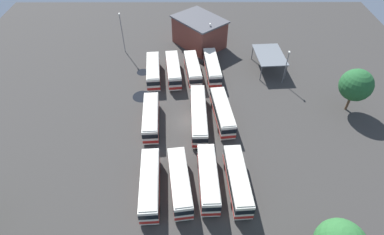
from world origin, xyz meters
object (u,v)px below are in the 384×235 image
at_px(maintenance_shelter, 270,55).
at_px(lamp_post_by_building, 210,37).
at_px(bus_row0_slot1, 208,178).
at_px(bus_row2_slot0, 212,67).
at_px(bus_row1_slot3, 151,117).
at_px(lamp_post_far_corner, 122,32).
at_px(bus_row0_slot2, 180,182).
at_px(bus_row1_slot1, 199,115).
at_px(bus_row0_slot0, 237,180).
at_px(bus_row2_slot2, 173,70).
at_px(bus_row0_slot3, 150,184).
at_px(depot_building, 199,32).
at_px(bus_row2_slot3, 153,71).
at_px(bus_row1_slot0, 222,112).
at_px(bus_row2_slot1, 193,69).
at_px(lamp_post_mid_lot, 286,66).
at_px(tree_south_edge, 356,85).

relative_size(maintenance_shelter, lamp_post_by_building, 1.26).
bearing_deg(bus_row0_slot1, bus_row2_slot0, -3.97).
relative_size(bus_row0_slot1, bus_row1_slot3, 1.03).
relative_size(bus_row0_slot1, lamp_post_far_corner, 1.14).
relative_size(bus_row0_slot2, bus_row1_slot1, 0.81).
xyz_separation_m(lamp_post_by_building, lamp_post_far_corner, (0.50, 20.00, 1.11)).
bearing_deg(bus_row0_slot0, bus_row2_slot2, 20.44).
xyz_separation_m(bus_row0_slot3, depot_building, (42.36, -7.89, 1.64)).
xyz_separation_m(bus_row0_slot2, lamp_post_far_corner, (38.70, 14.10, 3.43)).
relative_size(bus_row2_slot2, bus_row2_slot3, 1.03).
height_order(bus_row2_slot3, lamp_post_far_corner, lamp_post_far_corner).
distance_m(bus_row1_slot1, bus_row2_slot0, 15.38).
bearing_deg(bus_row0_slot2, depot_building, -4.93).
height_order(bus_row1_slot0, bus_row2_slot1, same).
xyz_separation_m(bus_row1_slot0, bus_row1_slot3, (-1.34, 12.72, -0.00)).
bearing_deg(lamp_post_by_building, bus_row1_slot1, 173.08).
distance_m(bus_row0_slot0, bus_row0_slot3, 12.67).
xyz_separation_m(bus_row0_slot2, bus_row1_slot3, (13.74, 5.45, -0.00)).
bearing_deg(bus_row2_slot2, depot_building, -22.92).
bearing_deg(depot_building, bus_row2_slot1, 172.91).
xyz_separation_m(bus_row0_slot0, bus_row2_slot1, (28.45, 6.40, -0.00)).
height_order(depot_building, maintenance_shelter, depot_building).
height_order(lamp_post_by_building, lamp_post_mid_lot, lamp_post_mid_lot).
bearing_deg(bus_row0_slot0, tree_south_edge, -52.32).
distance_m(bus_row2_slot0, bus_row2_slot2, 8.29).
relative_size(lamp_post_mid_lot, tree_south_edge, 0.88).
xyz_separation_m(depot_building, lamp_post_far_corner, (-3.26, 17.72, 1.78)).
distance_m(bus_row1_slot1, bus_row1_slot3, 8.46).
distance_m(bus_row0_slot0, tree_south_edge, 28.96).
bearing_deg(tree_south_edge, bus_row1_slot0, 96.60).
height_order(bus_row1_slot0, bus_row1_slot1, same).
xyz_separation_m(bus_row0_slot0, bus_row1_slot0, (14.78, 1.10, -0.00)).
distance_m(bus_row0_slot2, bus_row1_slot3, 14.78).
relative_size(bus_row0_slot2, bus_row2_slot2, 1.01).
height_order(bus_row0_slot3, maintenance_shelter, maintenance_shelter).
bearing_deg(bus_row2_slot3, bus_row0_slot0, -152.14).
bearing_deg(lamp_post_by_building, bus_row2_slot3, 129.62).
bearing_deg(bus_row2_slot1, bus_row2_slot0, -81.53).
bearing_deg(bus_row0_slot2, bus_row0_slot1, -81.27).
bearing_deg(bus_row2_slot2, bus_row2_slot3, 94.63).
distance_m(bus_row1_slot0, bus_row2_slot0, 14.33).
distance_m(bus_row0_slot1, lamp_post_by_building, 37.68).
bearing_deg(bus_row0_slot2, bus_row0_slot0, -87.97).
bearing_deg(bus_row0_slot0, lamp_post_mid_lot, -25.53).
height_order(bus_row0_slot2, bus_row2_slot2, same).
bearing_deg(bus_row0_slot3, bus_row2_slot2, -4.30).
height_order(depot_building, lamp_post_by_building, lamp_post_by_building).
bearing_deg(lamp_post_mid_lot, bus_row2_slot1, 82.00).
relative_size(bus_row0_slot1, lamp_post_mid_lot, 1.44).
bearing_deg(lamp_post_mid_lot, bus_row0_slot1, 146.97).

